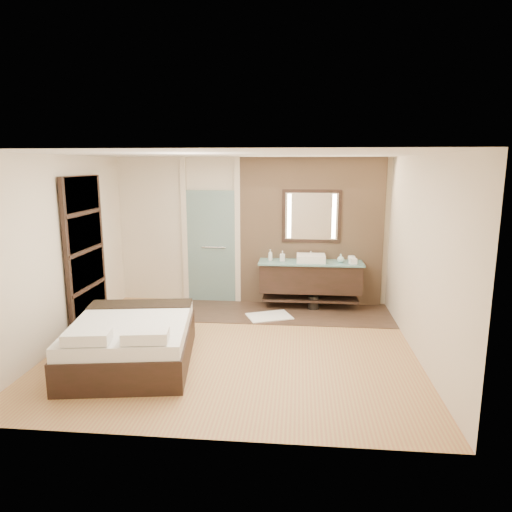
# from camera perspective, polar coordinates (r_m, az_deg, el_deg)

# --- Properties ---
(floor) EXTENTS (5.00, 5.00, 0.00)m
(floor) POSITION_cam_1_polar(r_m,az_deg,el_deg) (6.66, -2.62, -11.28)
(floor) COLOR #A96A47
(floor) RESTS_ON ground
(tile_strip) EXTENTS (3.80, 1.30, 0.01)m
(tile_strip) POSITION_cam_1_polar(r_m,az_deg,el_deg) (8.11, 3.21, -7.05)
(tile_strip) COLOR #34261C
(tile_strip) RESTS_ON floor
(stone_wall) EXTENTS (2.60, 0.08, 2.70)m
(stone_wall) POSITION_cam_1_polar(r_m,az_deg,el_deg) (8.39, 6.89, 2.96)
(stone_wall) COLOR #A27C5C
(stone_wall) RESTS_ON floor
(vanity) EXTENTS (1.85, 0.55, 0.88)m
(vanity) POSITION_cam_1_polar(r_m,az_deg,el_deg) (8.25, 6.81, -2.63)
(vanity) COLOR black
(vanity) RESTS_ON stone_wall
(mirror_unit) EXTENTS (1.06, 0.04, 0.96)m
(mirror_unit) POSITION_cam_1_polar(r_m,az_deg,el_deg) (8.30, 6.95, 4.96)
(mirror_unit) COLOR black
(mirror_unit) RESTS_ON stone_wall
(frosted_door) EXTENTS (1.10, 0.12, 2.70)m
(frosted_door) POSITION_cam_1_polar(r_m,az_deg,el_deg) (8.57, -5.61, 1.77)
(frosted_door) COLOR #A3CECC
(frosted_door) RESTS_ON floor
(shoji_partition) EXTENTS (0.06, 1.20, 2.40)m
(shoji_partition) POSITION_cam_1_polar(r_m,az_deg,el_deg) (7.58, -20.52, 0.35)
(shoji_partition) COLOR black
(shoji_partition) RESTS_ON floor
(bed) EXTENTS (1.76, 2.07, 0.72)m
(bed) POSITION_cam_1_polar(r_m,az_deg,el_deg) (6.27, -15.27, -10.25)
(bed) COLOR black
(bed) RESTS_ON floor
(bath_mat) EXTENTS (0.86, 0.74, 0.02)m
(bath_mat) POSITION_cam_1_polar(r_m,az_deg,el_deg) (7.86, 1.66, -7.54)
(bath_mat) COLOR white
(bath_mat) RESTS_ON floor
(waste_bin) EXTENTS (0.22, 0.22, 0.25)m
(waste_bin) POSITION_cam_1_polar(r_m,az_deg,el_deg) (8.31, 7.22, -5.80)
(waste_bin) COLOR black
(waste_bin) RESTS_ON floor
(tissue_box) EXTENTS (0.14, 0.14, 0.10)m
(tissue_box) POSITION_cam_1_polar(r_m,az_deg,el_deg) (8.10, 12.02, -0.63)
(tissue_box) COLOR silver
(tissue_box) RESTS_ON vanity
(soap_bottle_a) EXTENTS (0.11, 0.11, 0.21)m
(soap_bottle_a) POSITION_cam_1_polar(r_m,az_deg,el_deg) (8.18, 1.80, 0.11)
(soap_bottle_a) COLOR silver
(soap_bottle_a) RESTS_ON vanity
(soap_bottle_b) EXTENTS (0.09, 0.09, 0.19)m
(soap_bottle_b) POSITION_cam_1_polar(r_m,az_deg,el_deg) (8.17, 3.32, 0.01)
(soap_bottle_b) COLOR #B2B2B2
(soap_bottle_b) RESTS_ON vanity
(soap_bottle_c) EXTENTS (0.12, 0.12, 0.15)m
(soap_bottle_c) POSITION_cam_1_polar(r_m,az_deg,el_deg) (8.18, 10.54, -0.27)
(soap_bottle_c) COLOR #A7D2CB
(soap_bottle_c) RESTS_ON vanity
(cup) EXTENTS (0.17, 0.17, 0.10)m
(cup) POSITION_cam_1_polar(r_m,az_deg,el_deg) (8.29, 11.86, -0.33)
(cup) COLOR white
(cup) RESTS_ON vanity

